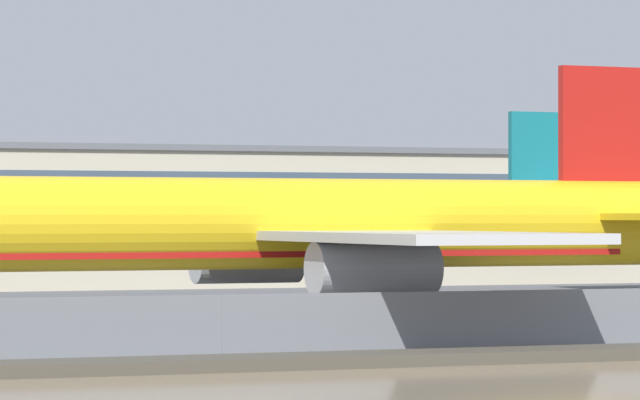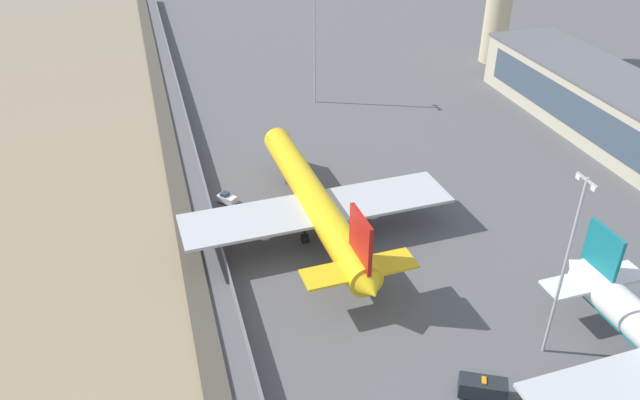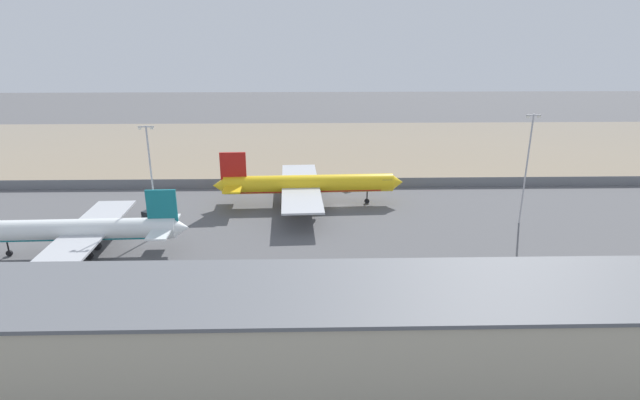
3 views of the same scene
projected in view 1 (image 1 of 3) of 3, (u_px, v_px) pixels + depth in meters
The scene contains 6 objects.
ground_plane at pixel (126, 336), 91.25m from camera, with size 500.00×500.00×0.00m, color #565659.
shoreline_seawall at pixel (254, 362), 71.97m from camera, with size 320.00×3.00×0.50m.
perimeter_fence at pixel (220, 327), 76.21m from camera, with size 280.00×0.10×2.68m.
cargo_jet_yellow at pixel (302, 227), 92.99m from camera, with size 47.67×40.80×13.94m.
baggage_tug at pixel (124, 338), 77.88m from camera, with size 3.46×3.32×1.80m.
terminal_building at pixel (85, 217), 154.97m from camera, with size 107.16×17.02×11.60m.
Camera 1 is at (-22.00, -89.12, 5.93)m, focal length 105.00 mm.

